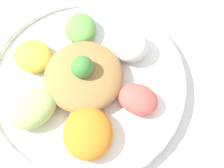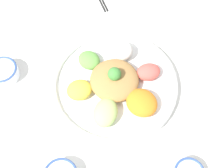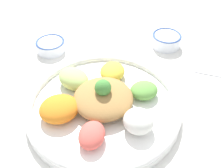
% 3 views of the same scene
% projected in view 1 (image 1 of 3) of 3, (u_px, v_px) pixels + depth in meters
% --- Properties ---
extents(ground_plane, '(2.40, 2.40, 0.00)m').
position_uv_depth(ground_plane, '(71.00, 88.00, 0.65)').
color(ground_plane, white).
extents(salad_platter, '(0.41, 0.41, 0.11)m').
position_uv_depth(salad_platter, '(84.00, 81.00, 0.63)').
color(salad_platter, white).
rests_on(salad_platter, ground_plane).
extents(serving_spoon_extra, '(0.04, 0.12, 0.01)m').
position_uv_depth(serving_spoon_extra, '(199.00, 15.00, 0.72)').
color(serving_spoon_extra, silver).
rests_on(serving_spoon_extra, ground_plane).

